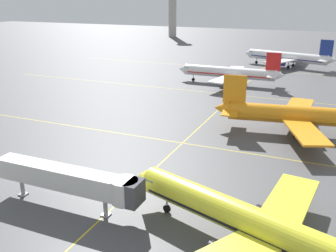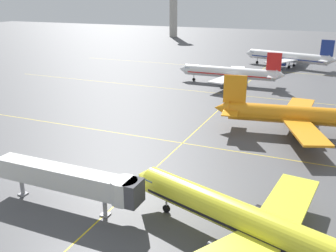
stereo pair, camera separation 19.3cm
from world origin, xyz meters
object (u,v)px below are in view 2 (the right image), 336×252
at_px(airliner_second_row, 304,116).
at_px(airliner_far_left_stand, 289,57).
at_px(airliner_third_row, 231,73).
at_px(airliner_front_gate, 253,224).
at_px(jet_bridge, 75,180).

bearing_deg(airliner_second_row, airliner_far_left_stand, 98.96).
relative_size(airliner_third_row, airliner_far_left_stand, 0.94).
height_order(airliner_front_gate, airliner_far_left_stand, airliner_far_left_stand).
bearing_deg(jet_bridge, airliner_third_row, 90.49).
height_order(airliner_front_gate, airliner_second_row, airliner_second_row).
xyz_separation_m(airliner_front_gate, airliner_second_row, (1.75, 41.55, 0.21)).
xyz_separation_m(airliner_second_row, airliner_far_left_stand, (-12.21, 77.45, 0.00)).
bearing_deg(airliner_far_left_stand, jet_bridge, -95.88).
relative_size(airliner_far_left_stand, jet_bridge, 1.68).
relative_size(airliner_front_gate, airliner_far_left_stand, 0.93).
relative_size(airliner_front_gate, jet_bridge, 1.57).
distance_m(airliner_front_gate, jet_bridge, 22.71).
bearing_deg(airliner_far_left_stand, airliner_front_gate, -84.98).
distance_m(airliner_third_row, jet_bridge, 80.51).
relative_size(airliner_front_gate, airliner_second_row, 0.92).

